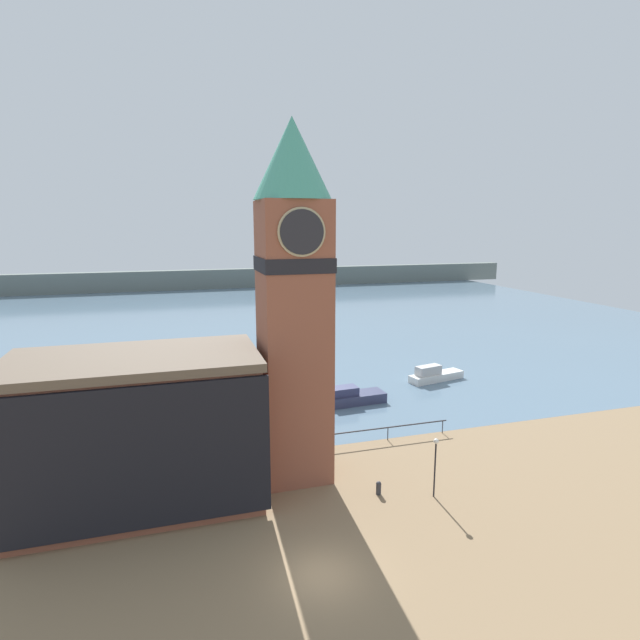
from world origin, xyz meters
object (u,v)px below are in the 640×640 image
pier_building (138,431)px  boat_far (434,375)px  mooring_bollard_near (379,487)px  lamp_post (435,456)px  clock_tower (294,296)px  boat_near (352,397)px

pier_building → boat_far: 33.48m
mooring_bollard_near → lamp_post: lamp_post is taller
clock_tower → boat_near: size_ratio=3.78×
boat_far → lamp_post: lamp_post is taller
pier_building → boat_near: (18.02, 12.41, -3.95)m
pier_building → lamp_post: (17.25, -4.51, -1.90)m
lamp_post → boat_near: bearing=87.4°
boat_far → mooring_bollard_near: boat_far is taller
clock_tower → mooring_bollard_near: (4.35, -4.03, -11.67)m
mooring_bollard_near → lamp_post: size_ratio=0.23×
boat_near → boat_far: size_ratio=0.91×
boat_near → mooring_bollard_near: bearing=-107.7°
boat_near → lamp_post: bearing=-96.2°
boat_near → mooring_bollard_near: boat_near is taller
boat_far → mooring_bollard_near: 24.66m
clock_tower → boat_far: bearing=39.2°
lamp_post → clock_tower: bearing=145.1°
mooring_bollard_near → lamp_post: (3.17, -1.22, 2.21)m
clock_tower → lamp_post: size_ratio=5.99×
lamp_post → mooring_bollard_near: bearing=159.0°
boat_far → mooring_bollard_near: bearing=-139.4°
clock_tower → lamp_post: clock_tower is taller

